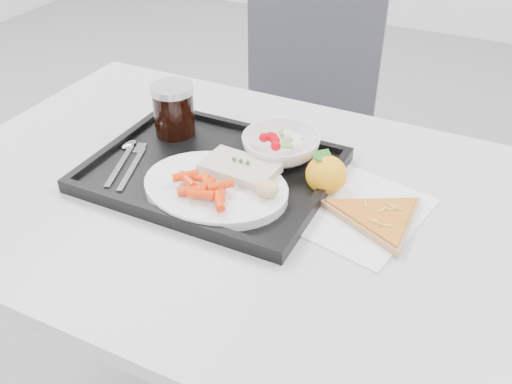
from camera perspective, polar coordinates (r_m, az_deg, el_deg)
The scene contains 14 objects.
table at distance 1.09m, azimuth -1.50°, elevation -2.94°, with size 1.20×0.80×0.75m.
chair at distance 1.80m, azimuth 4.15°, elevation 8.07°, with size 0.47×0.47×0.93m.
tray at distance 1.10m, azimuth -4.39°, elevation 2.06°, with size 0.45×0.35×0.03m.
dinner_plate at distance 1.03m, azimuth -4.06°, elevation 0.40°, with size 0.27×0.27×0.02m.
fish_fillet at distance 1.05m, azimuth -1.64°, elevation 2.42°, with size 0.14×0.09×0.03m.
bread_roll at distance 0.98m, azimuth 1.12°, elevation 0.34°, with size 0.05×0.05×0.03m.
salad_bowl at distance 1.12m, azimuth 2.50°, elevation 4.55°, with size 0.15×0.15×0.05m.
cola_glass at distance 1.20m, azimuth -8.23°, elevation 8.22°, with size 0.09×0.09×0.11m.
cutlery at distance 1.15m, azimuth -12.66°, elevation 3.37°, with size 0.11×0.17×0.01m.
napkin at distance 1.03m, azimuth 9.07°, elevation -1.43°, with size 0.29×0.29×0.00m.
tangerine at distance 1.05m, azimuth 7.04°, elevation 1.76°, with size 0.10×0.10×0.07m.
pizza_slice at distance 1.00m, azimuth 12.16°, elevation -2.47°, with size 0.22×0.22×0.02m.
carrot_pile at distance 0.99m, azimuth -5.31°, elevation 0.55°, with size 0.13×0.08×0.02m.
salad_contents at distance 1.12m, azimuth 2.91°, elevation 5.19°, with size 0.09×0.07×0.02m.
Camera 1 is at (0.40, -0.46, 1.36)m, focal length 40.00 mm.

